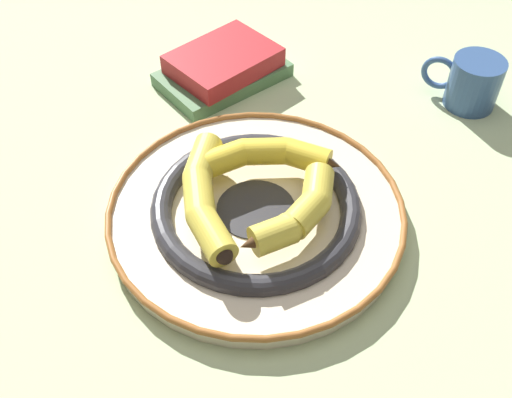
{
  "coord_description": "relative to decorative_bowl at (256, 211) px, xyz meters",
  "views": [
    {
      "loc": [
        -0.5,
        0.06,
        0.6
      ],
      "look_at": [
        0.01,
        0.03,
        0.04
      ],
      "focal_mm": 42.0,
      "sensor_mm": 36.0,
      "label": 1
    }
  ],
  "objects": [
    {
      "name": "banana_b",
      "position": [
        0.06,
        -0.02,
        0.04
      ],
      "size": [
        0.07,
        0.19,
        0.04
      ],
      "rotation": [
        0.0,
        0.0,
        7.83
      ],
      "color": "yellow",
      "rests_on": "decorative_bowl"
    },
    {
      "name": "banana_c",
      "position": [
        -0.0,
        0.06,
        0.04
      ],
      "size": [
        0.22,
        0.07,
        0.04
      ],
      "rotation": [
        0.0,
        0.0,
        9.51
      ],
      "color": "gold",
      "rests_on": "decorative_bowl"
    },
    {
      "name": "book_stack",
      "position": [
        0.31,
        0.03,
        0.01
      ],
      "size": [
        0.22,
        0.24,
        0.05
      ],
      "rotation": [
        0.0,
        0.0,
        5.41
      ],
      "color": "#4C754C",
      "rests_on": "ground_plane"
    },
    {
      "name": "ground_plane",
      "position": [
        -0.01,
        -0.03,
        -0.02
      ],
      "size": [
        2.8,
        2.8,
        0.0
      ],
      "primitive_type": "plane",
      "color": "#B2C693"
    },
    {
      "name": "coffee_mug",
      "position": [
        0.23,
        -0.35,
        0.02
      ],
      "size": [
        0.09,
        0.11,
        0.08
      ],
      "rotation": [
        0.0,
        0.0,
        1.02
      ],
      "color": "#335184",
      "rests_on": "ground_plane"
    },
    {
      "name": "decorative_bowl",
      "position": [
        0.0,
        0.0,
        0.0
      ],
      "size": [
        0.39,
        0.39,
        0.04
      ],
      "color": "beige",
      "rests_on": "ground_plane"
    },
    {
      "name": "banana_a",
      "position": [
        -0.04,
        -0.05,
        0.04
      ],
      "size": [
        0.14,
        0.13,
        0.04
      ],
      "rotation": [
        0.0,
        0.0,
        5.59
      ],
      "color": "gold",
      "rests_on": "decorative_bowl"
    }
  ]
}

